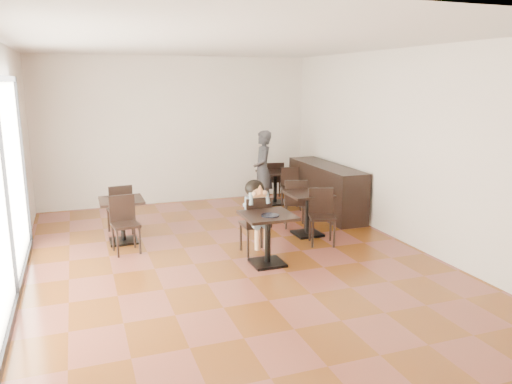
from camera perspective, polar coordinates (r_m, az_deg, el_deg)
name	(u,v)px	position (r m, az deg, el deg)	size (l,w,h in m)	color
floor	(232,259)	(7.72, -2.81, -7.69)	(6.00, 8.00, 0.01)	brown
ceiling	(229,42)	(7.26, -3.09, 16.72)	(6.00, 8.00, 0.01)	silver
wall_back	(177,131)	(11.18, -8.99, 6.93)	(6.00, 0.01, 3.20)	silver
wall_front	(391,232)	(3.77, 15.21, -4.45)	(6.00, 0.01, 3.20)	silver
wall_left	(3,168)	(7.07, -26.91, 2.48)	(0.01, 8.00, 3.20)	silver
wall_right	(403,147)	(8.68, 16.44, 4.97)	(0.01, 8.00, 3.20)	silver
storefront_window	(3,191)	(6.61, -26.96, 0.09)	(0.04, 4.50, 2.60)	white
child_table	(268,239)	(7.39, 1.32, -5.44)	(0.73, 0.73, 0.77)	black
child_chair	(255,224)	(7.86, -0.12, -3.73)	(0.42, 0.42, 0.93)	black
child	(255,217)	(7.83, -0.12, -2.89)	(0.42, 0.59, 1.17)	gray
plate	(270,215)	(7.19, 1.63, -2.68)	(0.26, 0.26, 0.02)	black
pizza_slice	(259,193)	(7.55, 0.36, -0.11)	(0.27, 0.21, 0.06)	#ECDA75
adult_patron	(263,170)	(10.52, 0.78, 2.51)	(0.61, 0.40, 1.67)	#313136
cafe_table_mid	(308,214)	(8.84, 5.93, -2.50)	(0.72, 0.72, 0.77)	black
cafe_table_left	(123,221)	(8.69, -15.01, -3.20)	(0.71, 0.71, 0.75)	black
cafe_table_back	(275,188)	(11.03, 2.20, 0.49)	(0.69, 0.69, 0.73)	black
chair_mid_a	(295,203)	(9.30, 4.47, -1.22)	(0.41, 0.41, 0.92)	black
chair_mid_b	(322,217)	(8.34, 7.58, -2.91)	(0.41, 0.41, 0.92)	black
chair_left_a	(119,209)	(9.20, -15.35, -1.86)	(0.40, 0.40, 0.90)	black
chair_left_b	(126,225)	(8.14, -14.69, -3.69)	(0.40, 0.40, 0.90)	black
chair_back_a	(274,180)	(11.47, 2.06, 1.34)	(0.39, 0.39, 0.88)	black
chair_back_b	(291,189)	(10.58, 4.06, 0.35)	(0.39, 0.39, 0.88)	black
service_counter	(326,189)	(10.35, 7.98, 0.34)	(0.60, 2.40, 1.00)	black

